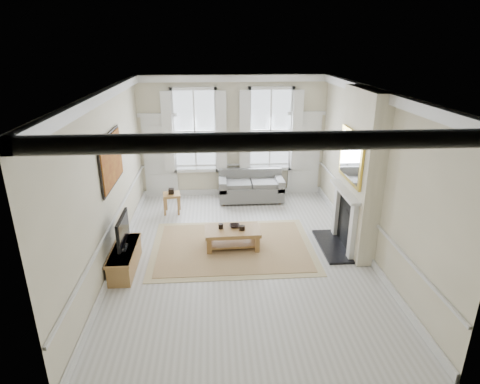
{
  "coord_description": "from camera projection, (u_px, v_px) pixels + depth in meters",
  "views": [
    {
      "loc": [
        -0.57,
        -7.43,
        4.25
      ],
      "look_at": [
        -0.02,
        0.45,
        1.25
      ],
      "focal_mm": 30.0,
      "sensor_mm": 36.0,
      "label": 1
    }
  ],
  "objects": [
    {
      "name": "floor",
      "position": [
        242.0,
        255.0,
        8.48
      ],
      "size": [
        7.2,
        7.2,
        0.0
      ],
      "primitive_type": "plane",
      "color": "#B7B5AD",
      "rests_on": "ground"
    },
    {
      "name": "ceiling",
      "position": [
        243.0,
        90.0,
        7.27
      ],
      "size": [
        7.2,
        7.2,
        0.0
      ],
      "primitive_type": "plane",
      "rotation": [
        3.14,
        0.0,
        0.0
      ],
      "color": "white",
      "rests_on": "back_wall"
    },
    {
      "name": "back_wall",
      "position": [
        233.0,
        137.0,
        11.23
      ],
      "size": [
        5.2,
        0.0,
        5.2
      ],
      "primitive_type": "plane",
      "rotation": [
        1.57,
        0.0,
        0.0
      ],
      "color": "beige",
      "rests_on": "floor"
    },
    {
      "name": "left_wall",
      "position": [
        108.0,
        182.0,
        7.7
      ],
      "size": [
        0.0,
        7.2,
        7.2
      ],
      "primitive_type": "plane",
      "rotation": [
        1.57,
        0.0,
        1.57
      ],
      "color": "beige",
      "rests_on": "floor"
    },
    {
      "name": "right_wall",
      "position": [
        371.0,
        176.0,
        8.04
      ],
      "size": [
        0.0,
        7.2,
        7.2
      ],
      "primitive_type": "plane",
      "rotation": [
        1.57,
        0.0,
        -1.57
      ],
      "color": "beige",
      "rests_on": "floor"
    },
    {
      "name": "window_left",
      "position": [
        195.0,
        131.0,
        11.04
      ],
      "size": [
        1.26,
        0.2,
        2.2
      ],
      "primitive_type": null,
      "color": "#B2BCC6",
      "rests_on": "back_wall"
    },
    {
      "name": "window_right",
      "position": [
        270.0,
        130.0,
        11.18
      ],
      "size": [
        1.26,
        0.2,
        2.2
      ],
      "primitive_type": null,
      "color": "#B2BCC6",
      "rests_on": "back_wall"
    },
    {
      "name": "door_left",
      "position": [
        160.0,
        158.0,
        11.25
      ],
      "size": [
        0.9,
        0.08,
        2.3
      ],
      "primitive_type": "cube",
      "color": "silver",
      "rests_on": "floor"
    },
    {
      "name": "door_right",
      "position": [
        304.0,
        155.0,
        11.52
      ],
      "size": [
        0.9,
        0.08,
        2.3
      ],
      "primitive_type": "cube",
      "color": "silver",
      "rests_on": "floor"
    },
    {
      "name": "painting",
      "position": [
        111.0,
        160.0,
        7.86
      ],
      "size": [
        0.05,
        1.66,
        1.06
      ],
      "primitive_type": "cube",
      "color": "#AE6E1D",
      "rests_on": "left_wall"
    },
    {
      "name": "chimney_breast",
      "position": [
        359.0,
        173.0,
        8.22
      ],
      "size": [
        0.35,
        1.7,
        3.38
      ],
      "primitive_type": "cube",
      "color": "beige",
      "rests_on": "floor"
    },
    {
      "name": "hearth",
      "position": [
        332.0,
        246.0,
        8.78
      ],
      "size": [
        0.55,
        1.5,
        0.05
      ],
      "primitive_type": "cube",
      "color": "black",
      "rests_on": "floor"
    },
    {
      "name": "fireplace",
      "position": [
        344.0,
        216.0,
        8.55
      ],
      "size": [
        0.21,
        1.45,
        1.33
      ],
      "color": "silver",
      "rests_on": "floor"
    },
    {
      "name": "mirror",
      "position": [
        351.0,
        157.0,
        8.08
      ],
      "size": [
        0.06,
        1.26,
        1.06
      ],
      "primitive_type": "cube",
      "color": "gold",
      "rests_on": "chimney_breast"
    },
    {
      "name": "sofa",
      "position": [
        251.0,
        188.0,
        11.28
      ],
      "size": [
        1.79,
        0.87,
        0.85
      ],
      "color": "slate",
      "rests_on": "floor"
    },
    {
      "name": "side_table",
      "position": [
        172.0,
        198.0,
        10.4
      ],
      "size": [
        0.49,
        0.49,
        0.53
      ],
      "rotation": [
        0.0,
        0.0,
        0.14
      ],
      "color": "brown",
      "rests_on": "floor"
    },
    {
      "name": "rug",
      "position": [
        233.0,
        247.0,
        8.77
      ],
      "size": [
        3.5,
        2.6,
        0.02
      ],
      "primitive_type": "cube",
      "color": "#9E8351",
      "rests_on": "floor"
    },
    {
      "name": "coffee_table",
      "position": [
        233.0,
        232.0,
        8.65
      ],
      "size": [
        1.19,
        0.72,
        0.44
      ],
      "rotation": [
        0.0,
        0.0,
        0.03
      ],
      "color": "brown",
      "rests_on": "rug"
    },
    {
      "name": "ceramic_pot_a",
      "position": [
        221.0,
        226.0,
        8.63
      ],
      "size": [
        0.11,
        0.11,
        0.11
      ],
      "primitive_type": "cylinder",
      "color": "black",
      "rests_on": "coffee_table"
    },
    {
      "name": "ceramic_pot_b",
      "position": [
        242.0,
        228.0,
        8.57
      ],
      "size": [
        0.13,
        0.13,
        0.09
      ],
      "primitive_type": "cylinder",
      "color": "black",
      "rests_on": "coffee_table"
    },
    {
      "name": "bowl",
      "position": [
        235.0,
        226.0,
        8.71
      ],
      "size": [
        0.23,
        0.23,
        0.05
      ],
      "primitive_type": "imported",
      "rotation": [
        0.0,
        0.0,
        -0.02
      ],
      "color": "black",
      "rests_on": "coffee_table"
    },
    {
      "name": "tv_stand",
      "position": [
        125.0,
        259.0,
        7.85
      ],
      "size": [
        0.42,
        1.3,
        0.46
      ],
      "primitive_type": "cube",
      "color": "brown",
      "rests_on": "floor"
    },
    {
      "name": "tv",
      "position": [
        123.0,
        230.0,
        7.63
      ],
      "size": [
        0.08,
        0.9,
        0.68
      ],
      "color": "black",
      "rests_on": "tv_stand"
    }
  ]
}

